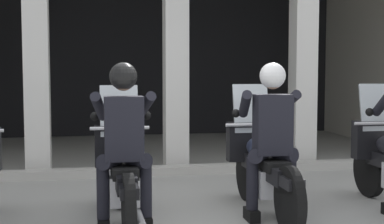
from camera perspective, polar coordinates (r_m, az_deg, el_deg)
ground_plane at (r=8.63m, az=-3.30°, el=-5.69°), size 80.00×80.00×0.00m
station_building at (r=10.98m, az=-3.70°, el=7.78°), size 9.19×4.95×3.43m
kerb_strip at (r=8.16m, az=-1.08°, el=-5.86°), size 8.69×0.24×0.12m
motorcycle_center_left at (r=5.68m, az=-7.03°, el=-6.02°), size 0.62×2.04×1.35m
police_officer_center_left at (r=5.34m, az=-6.89°, el=-1.96°), size 0.63×0.61×1.58m
motorcycle_center_right at (r=6.03m, az=7.12°, el=-5.41°), size 0.62×2.04×1.35m
police_officer_center_right at (r=5.70m, az=8.02°, el=-1.55°), size 0.63×0.61×1.58m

